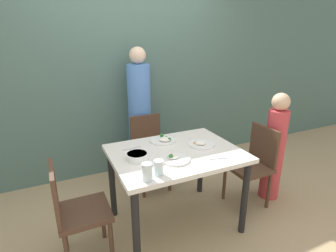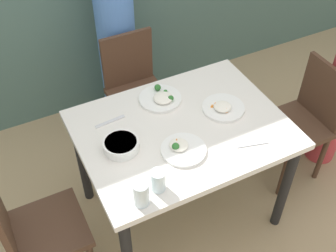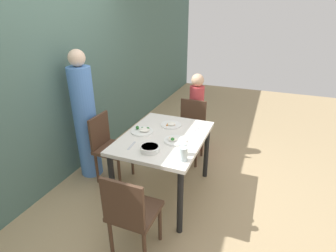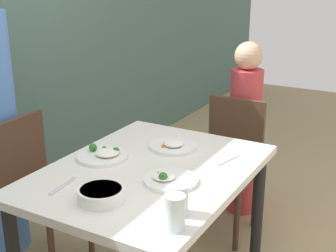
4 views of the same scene
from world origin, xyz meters
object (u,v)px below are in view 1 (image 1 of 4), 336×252
at_px(person_child, 274,149).
at_px(chair_adult_spot, 149,149).
at_px(chair_child_spot, 253,163).
at_px(glass_water_tall, 147,172).
at_px(plate_rice_adult, 201,144).
at_px(person_adult, 140,118).
at_px(bowl_curry, 137,156).

bearing_deg(person_child, chair_adult_spot, 145.14).
relative_size(chair_child_spot, glass_water_tall, 6.50).
bearing_deg(plate_rice_adult, chair_adult_spot, 108.17).
distance_m(person_adult, plate_rice_adult, 1.09).
height_order(chair_adult_spot, chair_child_spot, same).
height_order(chair_adult_spot, plate_rice_adult, chair_adult_spot).
xyz_separation_m(person_adult, plate_rice_adult, (0.25, -1.07, 0.01)).
relative_size(person_child, bowl_curry, 6.31).
bearing_deg(plate_rice_adult, bowl_curry, -177.81).
relative_size(chair_adult_spot, person_child, 0.72).
distance_m(chair_adult_spot, person_child, 1.42).
relative_size(chair_adult_spot, chair_child_spot, 1.00).
xyz_separation_m(chair_adult_spot, chair_child_spot, (0.88, -0.81, 0.00)).
bearing_deg(glass_water_tall, person_adult, 72.96).
bearing_deg(chair_child_spot, person_adult, -141.98).
bearing_deg(chair_adult_spot, person_adult, 90.00).
xyz_separation_m(chair_child_spot, person_adult, (-0.88, 1.12, 0.30)).
relative_size(bowl_curry, glass_water_tall, 1.43).
bearing_deg(person_adult, plate_rice_adult, -76.99).
distance_m(person_adult, glass_water_tall, 1.52).
bearing_deg(chair_child_spot, plate_rice_adult, -95.24).
bearing_deg(glass_water_tall, chair_adult_spot, 68.62).
relative_size(chair_adult_spot, person_adult, 0.53).
bearing_deg(chair_child_spot, glass_water_tall, -76.04).
bearing_deg(person_child, glass_water_tall, -168.42).
distance_m(chair_child_spot, bowl_curry, 1.32).
relative_size(person_child, plate_rice_adult, 4.92).
bearing_deg(chair_adult_spot, bowl_curry, -117.33).
distance_m(person_child, bowl_curry, 1.58).
xyz_separation_m(chair_adult_spot, person_child, (1.16, -0.81, 0.10)).
bearing_deg(person_child, bowl_curry, 178.78).
bearing_deg(bowl_curry, chair_adult_spot, 62.67).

